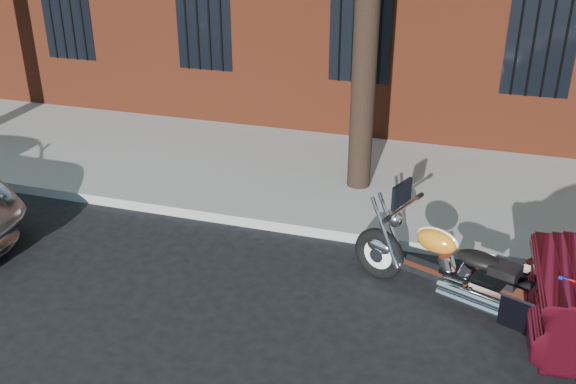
% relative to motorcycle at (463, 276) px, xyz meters
% --- Properties ---
extents(ground, '(120.00, 120.00, 0.00)m').
position_rel_motorcycle_xyz_m(ground, '(-2.24, -0.17, -0.46)').
color(ground, black).
rests_on(ground, ground).
extents(curb, '(40.00, 0.16, 0.15)m').
position_rel_motorcycle_xyz_m(curb, '(-2.24, 1.21, -0.38)').
color(curb, gray).
rests_on(curb, ground).
extents(sidewalk, '(40.00, 3.60, 0.15)m').
position_rel_motorcycle_xyz_m(sidewalk, '(-2.24, 3.09, -0.38)').
color(sidewalk, gray).
rests_on(sidewalk, ground).
extents(motorcycle, '(2.44, 1.40, 1.35)m').
position_rel_motorcycle_xyz_m(motorcycle, '(0.00, 0.00, 0.00)').
color(motorcycle, black).
rests_on(motorcycle, ground).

